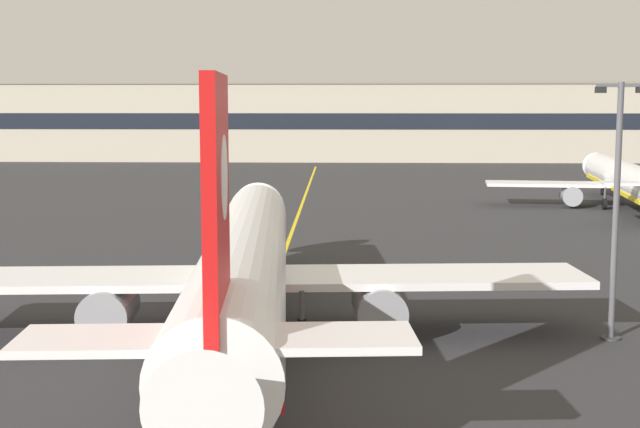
# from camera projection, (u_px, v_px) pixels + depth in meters

# --- Properties ---
(taxiway_centreline) EXTENTS (2.58, 179.99, 0.01)m
(taxiway_centreline) POSITION_uv_depth(u_px,v_px,m) (279.00, 267.00, 58.37)
(taxiway_centreline) COLOR yellow
(taxiway_centreline) RESTS_ON ground
(airliner_foreground) EXTENTS (32.26, 41.53, 11.65)m
(airliner_foreground) POSITION_uv_depth(u_px,v_px,m) (245.00, 266.00, 40.73)
(airliner_foreground) COLOR white
(airliner_foreground) RESTS_ON ground
(airliner_background) EXTENTS (28.17, 36.18, 10.15)m
(airliner_background) POSITION_uv_depth(u_px,v_px,m) (626.00, 179.00, 90.40)
(airliner_background) COLOR white
(airliner_background) RESTS_ON ground
(apron_lamp_post) EXTENTS (2.24, 0.90, 11.73)m
(apron_lamp_post) POSITION_uv_depth(u_px,v_px,m) (616.00, 206.00, 40.05)
(apron_lamp_post) COLOR #515156
(apron_lamp_post) RESTS_ON ground
(safety_cone_by_nose_gear) EXTENTS (0.44, 0.44, 0.55)m
(safety_cone_by_nose_gear) POSITION_uv_depth(u_px,v_px,m) (279.00, 264.00, 58.31)
(safety_cone_by_nose_gear) COLOR orange
(safety_cone_by_nose_gear) RESTS_ON ground
(terminal_building) EXTENTS (157.79, 12.40, 14.22)m
(terminal_building) POSITION_uv_depth(u_px,v_px,m) (309.00, 122.00, 162.28)
(terminal_building) COLOR #B2A893
(terminal_building) RESTS_ON ground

